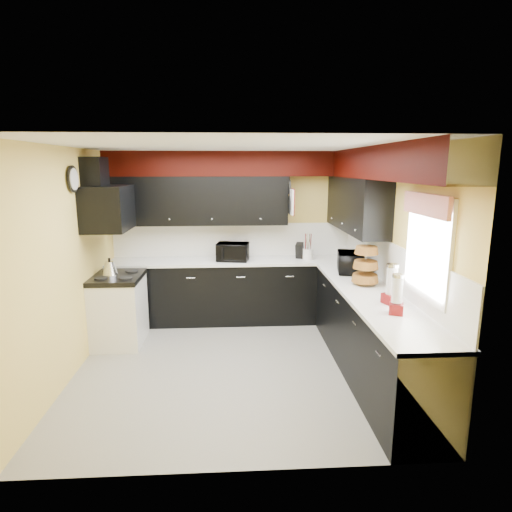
{
  "coord_description": "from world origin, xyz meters",
  "views": [
    {
      "loc": [
        -0.03,
        -4.66,
        2.29
      ],
      "look_at": [
        0.29,
        0.69,
        1.16
      ],
      "focal_mm": 30.0,
      "sensor_mm": 36.0,
      "label": 1
    }
  ],
  "objects": [
    {
      "name": "cab_back",
      "position": [
        0.0,
        1.5,
        0.45
      ],
      "size": [
        3.6,
        0.6,
        0.9
      ],
      "primitive_type": "cube",
      "color": "black",
      "rests_on": "ground"
    },
    {
      "name": "wall_right",
      "position": [
        1.8,
        0.0,
        1.25
      ],
      "size": [
        0.06,
        3.6,
        2.5
      ],
      "primitive_type": "cube",
      "color": "#E0C666",
      "rests_on": "ground"
    },
    {
      "name": "cut_board",
      "position": [
        0.83,
        1.3,
        1.8
      ],
      "size": [
        0.03,
        0.26,
        0.35
      ],
      "primitive_type": "cube",
      "color": "white",
      "rests_on": "upper_back"
    },
    {
      "name": "ground",
      "position": [
        0.0,
        0.0,
        0.0
      ],
      "size": [
        3.6,
        3.6,
        0.0
      ],
      "primitive_type": "plane",
      "color": "gray",
      "rests_on": "ground"
    },
    {
      "name": "soffit_back",
      "position": [
        0.0,
        1.62,
        2.33
      ],
      "size": [
        3.6,
        0.36,
        0.35
      ],
      "primitive_type": "cube",
      "color": "black",
      "rests_on": "wall_back"
    },
    {
      "name": "soffit_right",
      "position": [
        1.62,
        -0.18,
        2.33
      ],
      "size": [
        0.36,
        3.24,
        0.35
      ],
      "primitive_type": "cube",
      "color": "black",
      "rests_on": "wall_right"
    },
    {
      "name": "knife_block",
      "position": [
        0.99,
        1.54,
        1.05
      ],
      "size": [
        0.15,
        0.17,
        0.23
      ],
      "primitive_type": "cube",
      "rotation": [
        0.0,
        0.0,
        -0.34
      ],
      "color": "black",
      "rests_on": "counter_back"
    },
    {
      "name": "wall_back",
      "position": [
        0.0,
        1.8,
        1.25
      ],
      "size": [
        3.6,
        0.06,
        2.5
      ],
      "primitive_type": "cube",
      "color": "#E0C666",
      "rests_on": "ground"
    },
    {
      "name": "baskets",
      "position": [
        1.52,
        0.05,
        1.18
      ],
      "size": [
        0.27,
        0.27,
        0.5
      ],
      "primitive_type": null,
      "color": "brown",
      "rests_on": "upper_right"
    },
    {
      "name": "wall_left",
      "position": [
        -1.8,
        0.0,
        1.25
      ],
      "size": [
        0.06,
        3.6,
        2.5
      ],
      "primitive_type": "cube",
      "color": "#E0C666",
      "rests_on": "ground"
    },
    {
      "name": "pan_low",
      "position": [
        0.82,
        1.68,
        1.72
      ],
      "size": [
        0.03,
        0.24,
        0.42
      ],
      "primitive_type": null,
      "color": "black",
      "rests_on": "upper_back"
    },
    {
      "name": "clock",
      "position": [
        -1.77,
        0.25,
        2.15
      ],
      "size": [
        0.03,
        0.3,
        0.3
      ],
      "primitive_type": null,
      "color": "black",
      "rests_on": "wall_left"
    },
    {
      "name": "hood",
      "position": [
        -1.55,
        0.75,
        1.78
      ],
      "size": [
        0.5,
        0.78,
        0.55
      ],
      "primitive_type": "cube",
      "color": "black",
      "rests_on": "wall_left"
    },
    {
      "name": "dispenser_b",
      "position": [
        1.5,
        -0.96,
        1.11
      ],
      "size": [
        0.16,
        0.16,
        0.34
      ],
      "primitive_type": null,
      "rotation": [
        0.0,
        0.0,
        -0.37
      ],
      "color": "#59000C",
      "rests_on": "counter_right"
    },
    {
      "name": "splash_right",
      "position": [
        1.79,
        0.0,
        1.19
      ],
      "size": [
        0.02,
        3.6,
        0.5
      ],
      "primitive_type": "cube",
      "color": "white",
      "rests_on": "counter_right"
    },
    {
      "name": "toaster_oven",
      "position": [
        -0.01,
        1.44,
        1.07
      ],
      "size": [
        0.51,
        0.45,
        0.26
      ],
      "primitive_type": "imported",
      "rotation": [
        0.0,
        0.0,
        -0.18
      ],
      "color": "black",
      "rests_on": "counter_back"
    },
    {
      "name": "kettle",
      "position": [
        -1.59,
        0.78,
        1.01
      ],
      "size": [
        0.21,
        0.21,
        0.17
      ],
      "primitive_type": null,
      "rotation": [
        0.0,
        0.0,
        0.1
      ],
      "color": "silver",
      "rests_on": "cooktop"
    },
    {
      "name": "hood_duct",
      "position": [
        -1.68,
        0.75,
        2.2
      ],
      "size": [
        0.24,
        0.4,
        0.4
      ],
      "primitive_type": "cube",
      "color": "black",
      "rests_on": "wall_left"
    },
    {
      "name": "upper_back",
      "position": [
        -0.5,
        1.62,
        1.8
      ],
      "size": [
        2.6,
        0.35,
        0.7
      ],
      "primitive_type": "cube",
      "color": "black",
      "rests_on": "wall_back"
    },
    {
      "name": "counter_right",
      "position": [
        1.5,
        -0.3,
        0.92
      ],
      "size": [
        0.64,
        3.02,
        0.04
      ],
      "primitive_type": "cube",
      "color": "white",
      "rests_on": "cab_right"
    },
    {
      "name": "stove",
      "position": [
        -1.5,
        0.75,
        0.43
      ],
      "size": [
        0.6,
        0.75,
        0.86
      ],
      "primitive_type": "cube",
      "color": "white",
      "rests_on": "ground"
    },
    {
      "name": "upper_right",
      "position": [
        1.62,
        0.9,
        1.8
      ],
      "size": [
        0.35,
        1.8,
        0.7
      ],
      "primitive_type": "cube",
      "color": "black",
      "rests_on": "wall_right"
    },
    {
      "name": "deco_plate",
      "position": [
        1.77,
        -0.35,
        2.25
      ],
      "size": [
        0.03,
        0.24,
        0.24
      ],
      "primitive_type": null,
      "color": "white",
      "rests_on": "wall_right"
    },
    {
      "name": "cab_right",
      "position": [
        1.5,
        -0.3,
        0.45
      ],
      "size": [
        0.6,
        3.0,
        0.9
      ],
      "primitive_type": "cube",
      "color": "black",
      "rests_on": "ground"
    },
    {
      "name": "splash_back",
      "position": [
        0.0,
        1.79,
        1.19
      ],
      "size": [
        3.6,
        0.02,
        0.5
      ],
      "primitive_type": "cube",
      "color": "white",
      "rests_on": "counter_back"
    },
    {
      "name": "valance",
      "position": [
        1.73,
        -0.9,
        1.95
      ],
      "size": [
        0.04,
        0.88,
        0.2
      ],
      "primitive_type": "cube",
      "color": "red",
      "rests_on": "wall_right"
    },
    {
      "name": "counter_back",
      "position": [
        0.0,
        1.5,
        0.92
      ],
      "size": [
        3.62,
        0.64,
        0.04
      ],
      "primitive_type": "cube",
      "color": "white",
      "rests_on": "cab_back"
    },
    {
      "name": "pan_mid",
      "position": [
        0.82,
        1.42,
        1.75
      ],
      "size": [
        0.03,
        0.28,
        0.46
      ],
      "primitive_type": null,
      "color": "black",
      "rests_on": "upper_back"
    },
    {
      "name": "utensil_crock",
      "position": [
        1.1,
        1.44,
        1.02
      ],
      "size": [
        0.2,
        0.2,
        0.16
      ],
      "primitive_type": "cylinder",
      "rotation": [
        0.0,
        0.0,
        0.43
      ],
      "color": "white",
      "rests_on": "counter_back"
    },
    {
      "name": "pan_top",
      "position": [
        0.82,
        1.55,
        2.0
      ],
      "size": [
        0.03,
        0.22,
        0.4
      ],
      "primitive_type": null,
      "color": "black",
      "rests_on": "upper_back"
    },
    {
      "name": "cooktop",
      "position": [
        -1.5,
        0.75,
        0.89
      ],
      "size": [
        0.62,
        0.77,
        0.06
      ],
      "primitive_type": "cube",
      "color": "black",
      "rests_on": "stove"
    },
    {
      "name": "ceiling",
      "position": [
        0.0,
        0.0,
        2.5
      ],
      "size": [
        3.6,
        3.6,
        0.06
      ],
      "primitive_type": "cube",
      "color": "white",
      "rests_on": "wall_back"
    },
    {
      "name": "window",
      "position": [
        1.79,
        -0.9,
        1.55
      ],
      "size": [
        0.03,
        0.86,
        0.96
      ],
      "primitive_type": null,
      "color": "white",
      "rests_on": "wall_right"
    },
    {
      "name": "dispenser_a",
      "position": [
        1.56,
        -0.65,
        1.13
      ],
      "size": [
        0.18,
        0.18,
        0.38
      ],
      "primitive_type": null,
      "rotation": [
        0.0,
        0.0,
        0.37
      ],
      "color": "maroon",
      "rests_on": "counter_right"
    },
    {
      "name": "microwave",
      "position": [
        1.52,
        0.64,
        1.07
      ],
      "size": [
        0.4,
        0.52,
        0.26
      ],
      "primitive_type": "imported",
      "rotation": [
        0.0,
        0.0,
        1.38
      ],
      "color": "black",
      "rests_on": "counter_right"
    }
  ]
}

